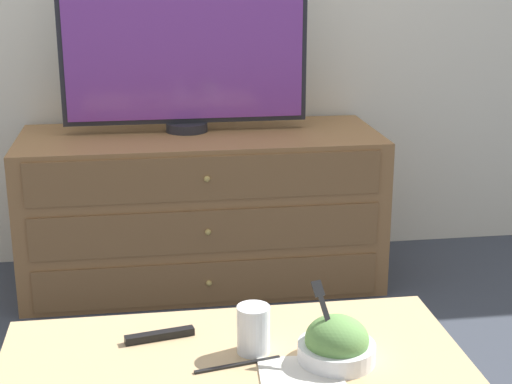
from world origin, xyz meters
TOP-DOWN VIEW (x-y plane):
  - ground_plane at (0.00, 0.00)m, footprint 12.00×12.00m
  - dresser at (0.12, -0.32)m, footprint 1.46×0.60m
  - tv at (0.07, -0.26)m, footprint 0.99×0.17m
  - takeout_bowl at (0.29, -1.94)m, footprint 0.17×0.17m
  - drink_cup at (0.12, -1.88)m, footprint 0.07×0.07m
  - napkin at (0.20, -2.00)m, footprint 0.19×0.19m
  - knife at (0.07, -1.93)m, footprint 0.19×0.05m
  - remote_control at (-0.09, -1.79)m, footprint 0.16×0.05m

SIDE VIEW (x-z plane):
  - ground_plane at x=0.00m, z-range 0.00..0.00m
  - dresser at x=0.12m, z-range 0.00..0.64m
  - napkin at x=0.20m, z-range 0.48..0.49m
  - knife at x=0.07m, z-range 0.48..0.49m
  - remote_control at x=-0.09m, z-range 0.48..0.50m
  - takeout_bowl at x=0.29m, z-range 0.44..0.61m
  - drink_cup at x=0.12m, z-range 0.48..0.59m
  - tv at x=0.07m, z-range 0.64..1.26m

